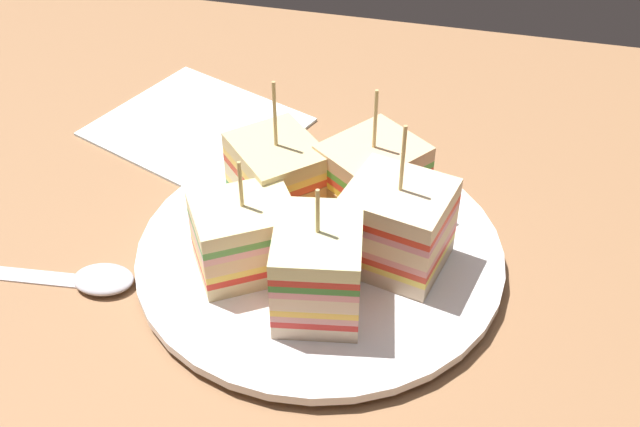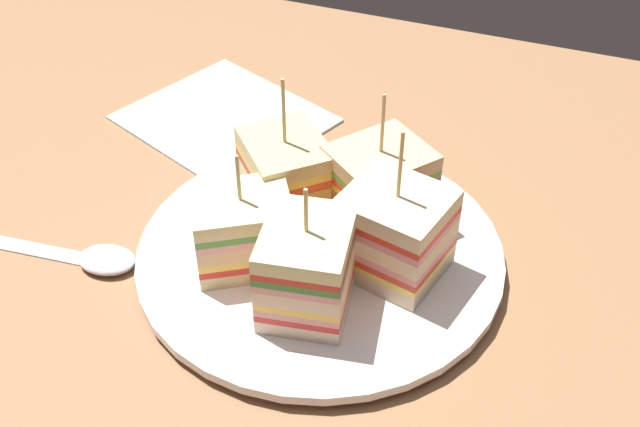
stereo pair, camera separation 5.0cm
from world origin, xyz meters
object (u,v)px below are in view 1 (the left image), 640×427
plate (320,253)px  sandwich_wedge_4 (395,230)px  napkin (197,126)px  chip_pile (338,235)px  spoon (81,278)px  sandwich_wedge_2 (246,237)px  sandwich_wedge_3 (318,269)px  sandwich_wedge_1 (278,178)px  sandwich_wedge_0 (372,182)px

plate → sandwich_wedge_4: size_ratio=2.32×
napkin → chip_pile: bearing=-40.2°
plate → spoon: 15.71cm
plate → sandwich_wedge_2: 5.80cm
sandwich_wedge_2 → sandwich_wedge_3: 5.61cm
sandwich_wedge_1 → sandwich_wedge_2: bearing=-47.1°
sandwich_wedge_1 → sandwich_wedge_0: bearing=55.6°
sandwich_wedge_4 → chip_pile: (-3.87, 1.02, -2.11)cm
sandwich_wedge_0 → sandwich_wedge_4: (2.41, -4.65, 0.10)cm
sandwich_wedge_2 → sandwich_wedge_3: bearing=-54.2°
sandwich_wedge_3 → sandwich_wedge_4: sandwich_wedge_4 is taller
plate → sandwich_wedge_2: sandwich_wedge_2 is taller
plate → napkin: 19.00cm
plate → sandwich_wedge_2: bearing=-146.3°
sandwich_wedge_0 → chip_pile: (-1.45, -3.63, -2.00)cm
sandwich_wedge_1 → sandwich_wedge_2: sandwich_wedge_1 is taller
chip_pile → sandwich_wedge_1: bearing=151.6°
sandwich_wedge_1 → sandwich_wedge_3: sandwich_wedge_1 is taller
sandwich_wedge_2 → napkin: (-9.58, 15.89, -3.48)cm
sandwich_wedge_1 → spoon: sandwich_wedge_1 is taller
sandwich_wedge_0 → sandwich_wedge_3: size_ratio=1.12×
sandwich_wedge_0 → sandwich_wedge_2: size_ratio=1.19×
sandwich_wedge_4 → napkin: (-18.66, 13.52, -3.89)cm
plate → sandwich_wedge_1: 5.91cm
plate → sandwich_wedge_0: size_ratio=2.44×
chip_pile → spoon: 17.03cm
sandwich_wedge_0 → spoon: (-17.20, -9.92, -3.62)cm
spoon → napkin: size_ratio=0.97×
sandwich_wedge_3 → sandwich_wedge_4: (3.90, 4.48, 0.01)cm
sandwich_wedge_0 → spoon: size_ratio=0.68×
sandwich_wedge_1 → chip_pile: sandwich_wedge_1 is taller
sandwich_wedge_3 → plate: bearing=2.5°
sandwich_wedge_3 → spoon: 16.17cm
sandwich_wedge_0 → sandwich_wedge_2: sandwich_wedge_0 is taller
chip_pile → napkin: bearing=139.8°
sandwich_wedge_3 → sandwich_wedge_4: 5.94cm
sandwich_wedge_3 → spoon: size_ratio=0.61×
sandwich_wedge_2 → sandwich_wedge_3: size_ratio=0.94×
sandwich_wedge_4 → napkin: 23.37cm
sandwich_wedge_4 → spoon: sandwich_wedge_4 is taller
sandwich_wedge_3 → sandwich_wedge_4: bearing=-50.8°
sandwich_wedge_2 → spoon: (-10.53, -2.89, -3.31)cm
plate → sandwich_wedge_3: bearing=-77.8°
sandwich_wedge_3 → chip_pile: sandwich_wedge_3 is taller
sandwich_wedge_0 → napkin: bearing=-81.6°
sandwich_wedge_1 → sandwich_wedge_2: size_ratio=1.23×
sandwich_wedge_1 → spoon: size_ratio=0.70×
sandwich_wedge_3 → spoon: (-15.71, -0.79, -3.72)cm
sandwich_wedge_1 → napkin: (-9.96, 9.88, -3.69)cm
spoon → chip_pile: bearing=15.9°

